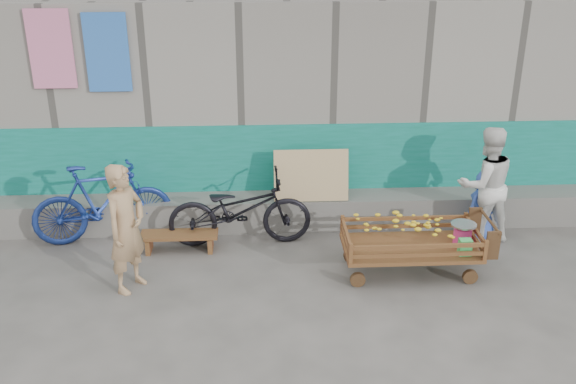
{
  "coord_description": "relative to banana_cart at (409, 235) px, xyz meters",
  "views": [
    {
      "loc": [
        -0.42,
        -5.74,
        3.95
      ],
      "look_at": [
        -0.06,
        1.2,
        1.0
      ],
      "focal_mm": 40.0,
      "sensor_mm": 36.0,
      "label": 1
    }
  ],
  "objects": [
    {
      "name": "child",
      "position": [
        1.18,
        0.83,
        -0.01
      ],
      "size": [
        0.56,
        0.48,
        0.98
      ],
      "primitive_type": "imported",
      "rotation": [
        0.0,
        0.0,
        3.55
      ],
      "color": "#3756BB",
      "rests_on": "ground"
    },
    {
      "name": "building_wall",
      "position": [
        -1.36,
        3.07,
        0.96
      ],
      "size": [
        12.0,
        3.5,
        3.0
      ],
      "color": "gray",
      "rests_on": "ground"
    },
    {
      "name": "ground",
      "position": [
        -1.36,
        -0.98,
        -0.51
      ],
      "size": [
        80.0,
        80.0,
        0.0
      ],
      "primitive_type": "plane",
      "color": "#4E4C47",
      "rests_on": "ground"
    },
    {
      "name": "bicycle_blue",
      "position": [
        -3.82,
        1.07,
        0.04
      ],
      "size": [
        1.87,
        0.93,
        1.08
      ],
      "primitive_type": "imported",
      "rotation": [
        0.0,
        0.0,
        1.82
      ],
      "color": "navy",
      "rests_on": "ground"
    },
    {
      "name": "vendor_man",
      "position": [
        -3.26,
        -0.18,
        0.26
      ],
      "size": [
        0.59,
        0.66,
        1.53
      ],
      "primitive_type": "imported",
      "rotation": [
        0.0,
        0.0,
        1.06
      ],
      "color": "tan",
      "rests_on": "ground"
    },
    {
      "name": "banana_cart",
      "position": [
        0.0,
        0.0,
        0.0
      ],
      "size": [
        1.75,
        0.8,
        0.75
      ],
      "color": "brown",
      "rests_on": "ground"
    },
    {
      "name": "bicycle_dark",
      "position": [
        -2.02,
        0.87,
        -0.02
      ],
      "size": [
        1.88,
        0.74,
        0.97
      ],
      "primitive_type": "imported",
      "rotation": [
        0.0,
        0.0,
        1.62
      ],
      "color": "black",
      "rests_on": "ground"
    },
    {
      "name": "bench",
      "position": [
        -2.8,
        0.71,
        -0.32
      ],
      "size": [
        0.99,
        0.3,
        0.25
      ],
      "color": "brown",
      "rests_on": "ground"
    },
    {
      "name": "woman",
      "position": [
        1.18,
        0.85,
        0.28
      ],
      "size": [
        0.84,
        0.7,
        1.56
      ],
      "primitive_type": "imported",
      "rotation": [
        0.0,
        0.0,
        3.29
      ],
      "color": "white",
      "rests_on": "ground"
    }
  ]
}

